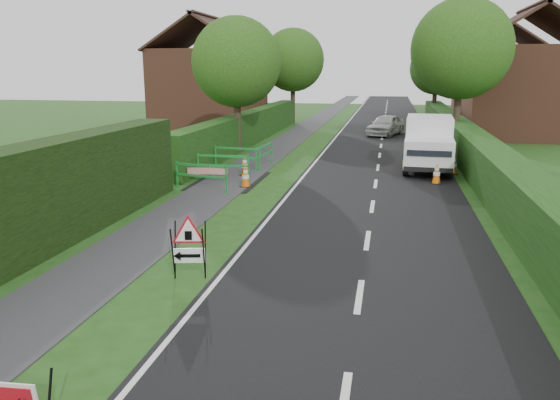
{
  "coord_description": "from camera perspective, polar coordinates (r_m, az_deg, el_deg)",
  "views": [
    {
      "loc": [
        2.91,
        -8.61,
        4.16
      ],
      "look_at": [
        0.49,
        3.44,
        1.2
      ],
      "focal_mm": 35.0,
      "sensor_mm": 36.0,
      "label": 1
    }
  ],
  "objects": [
    {
      "name": "tree_ne",
      "position": [
        30.83,
        18.45,
        14.74
      ],
      "size": [
        5.2,
        5.2,
        7.79
      ],
      "color": "#2D2116",
      "rests_on": "ground"
    },
    {
      "name": "tree_fw",
      "position": [
        43.27,
        1.37,
        14.4
      ],
      "size": [
        4.8,
        4.8,
        7.24
      ],
      "color": "#2D2116",
      "rests_on": "ground"
    },
    {
      "name": "traffic_cone_2",
      "position": [
        25.31,
        16.82,
        4.38
      ],
      "size": [
        0.38,
        0.38,
        0.79
      ],
      "color": "black",
      "rests_on": "ground"
    },
    {
      "name": "footpath",
      "position": [
        44.2,
        3.63,
        8.1
      ],
      "size": [
        2.0,
        90.0,
        0.02
      ],
      "primitive_type": "cube",
      "color": "#2D2D30",
      "rests_on": "ground"
    },
    {
      "name": "ground",
      "position": [
        9.99,
        -6.79,
        -11.16
      ],
      "size": [
        120.0,
        120.0,
        0.0
      ],
      "primitive_type": "plane",
      "color": "#1A4714",
      "rests_on": "ground"
    },
    {
      "name": "ped_barrier_1",
      "position": [
        21.11,
        -5.98,
        3.82
      ],
      "size": [
        2.07,
        0.4,
        1.0
      ],
      "rotation": [
        0.0,
        0.0,
        0.02
      ],
      "color": "#17802C",
      "rests_on": "ground"
    },
    {
      "name": "ped_barrier_3",
      "position": [
        23.73,
        -1.64,
        4.96
      ],
      "size": [
        0.57,
        2.09,
        1.0
      ],
      "rotation": [
        0.0,
        0.0,
        1.46
      ],
      "color": "#17802C",
      "rests_on": "ground"
    },
    {
      "name": "traffic_cone_1",
      "position": [
        23.22,
        17.68,
        3.54
      ],
      "size": [
        0.38,
        0.38,
        0.79
      ],
      "color": "black",
      "rests_on": "ground"
    },
    {
      "name": "redwhite_plank",
      "position": [
        20.66,
        -7.55,
        1.79
      ],
      "size": [
        1.49,
        0.28,
        0.25
      ],
      "primitive_type": "cube",
      "rotation": [
        0.0,
        0.0,
        0.16
      ],
      "color": "red",
      "rests_on": "ground"
    },
    {
      "name": "tree_nw",
      "position": [
        27.65,
        -4.57,
        14.15
      ],
      "size": [
        4.4,
        4.4,
        6.7
      ],
      "color": "#2D2116",
      "rests_on": "ground"
    },
    {
      "name": "road_surface",
      "position": [
        43.81,
        10.84,
        7.84
      ],
      "size": [
        6.0,
        90.0,
        0.02
      ],
      "primitive_type": "cube",
      "color": "black",
      "rests_on": "ground"
    },
    {
      "name": "hatchback_car",
      "position": [
        35.98,
        11.0,
        7.71
      ],
      "size": [
        2.71,
        4.23,
        1.34
      ],
      "primitive_type": "imported",
      "rotation": [
        0.0,
        0.0,
        -0.31
      ],
      "color": "silver",
      "rests_on": "ground"
    },
    {
      "name": "ped_barrier_0",
      "position": [
        19.09,
        -8.26,
        2.73
      ],
      "size": [
        2.09,
        0.81,
        1.0
      ],
      "rotation": [
        0.0,
        0.0,
        -0.23
      ],
      "color": "#17802C",
      "rests_on": "ground"
    },
    {
      "name": "house_west",
      "position": [
        40.73,
        -7.31,
        11.63
      ],
      "size": [
        7.5,
        7.4,
        7.88
      ],
      "color": "brown",
      "rests_on": "ground"
    },
    {
      "name": "hedge_west_far",
      "position": [
        31.89,
        -3.15,
        6.0
      ],
      "size": [
        1.0,
        24.0,
        1.8
      ],
      "primitive_type": "cube",
      "color": "#14380F",
      "rests_on": "ground"
    },
    {
      "name": "triangle_sign",
      "position": [
        11.08,
        -9.71,
        -4.38
      ],
      "size": [
        0.93,
        0.93,
        1.13
      ],
      "rotation": [
        0.0,
        0.0,
        0.22
      ],
      "color": "black",
      "rests_on": "ground"
    },
    {
      "name": "traffic_cone_0",
      "position": [
        21.06,
        16.05,
        2.69
      ],
      "size": [
        0.38,
        0.38,
        0.79
      ],
      "color": "black",
      "rests_on": "ground"
    },
    {
      "name": "traffic_cone_4",
      "position": [
        21.89,
        -3.71,
        3.58
      ],
      "size": [
        0.38,
        0.38,
        0.79
      ],
      "color": "black",
      "rests_on": "ground"
    },
    {
      "name": "house_east_a",
      "position": [
        37.52,
        24.19,
        10.43
      ],
      "size": [
        7.5,
        7.4,
        7.88
      ],
      "color": "brown",
      "rests_on": "ground"
    },
    {
      "name": "traffic_cone_3",
      "position": [
        19.71,
        -3.62,
        2.48
      ],
      "size": [
        0.38,
        0.38,
        0.79
      ],
      "color": "black",
      "rests_on": "ground"
    },
    {
      "name": "house_east_b",
      "position": [
        51.44,
        21.93,
        11.16
      ],
      "size": [
        7.5,
        7.4,
        7.88
      ],
      "color": "brown",
      "rests_on": "ground"
    },
    {
      "name": "ped_barrier_2",
      "position": [
        23.08,
        -4.47,
        4.68
      ],
      "size": [
        2.09,
        0.58,
        1.0
      ],
      "rotation": [
        0.0,
        0.0,
        -0.11
      ],
      "color": "#17802C",
      "rests_on": "ground"
    },
    {
      "name": "hedge_east",
      "position": [
        25.22,
        19.38,
        3.26
      ],
      "size": [
        1.2,
        50.0,
        1.5
      ],
      "primitive_type": "cube",
      "color": "#14380F",
      "rests_on": "ground"
    },
    {
      "name": "tree_fe",
      "position": [
        46.74,
        16.03,
        13.09
      ],
      "size": [
        4.2,
        4.2,
        6.33
      ],
      "color": "#2D2116",
      "rests_on": "ground"
    },
    {
      "name": "works_van",
      "position": [
        23.86,
        15.27,
        5.83
      ],
      "size": [
        2.14,
        4.91,
        2.19
      ],
      "rotation": [
        0.0,
        0.0,
        -0.05
      ],
      "color": "silver",
      "rests_on": "ground"
    }
  ]
}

